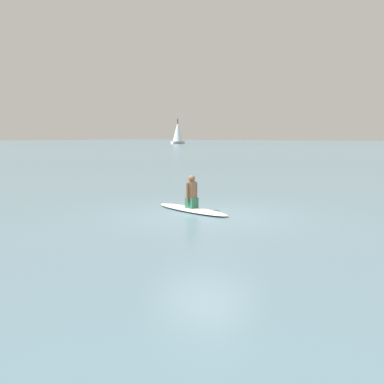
% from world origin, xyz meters
% --- Properties ---
extents(ground_plane, '(400.00, 400.00, 0.00)m').
position_xyz_m(ground_plane, '(0.00, 0.00, 0.00)').
color(ground_plane, slate).
extents(surfboard, '(1.16, 2.80, 0.10)m').
position_xyz_m(surfboard, '(-0.25, -0.63, 0.05)').
color(surfboard, silver).
rests_on(surfboard, ground).
extents(person_paddler, '(0.40, 0.34, 0.91)m').
position_xyz_m(person_paddler, '(-0.25, -0.63, 0.51)').
color(person_paddler, '#26664C').
rests_on(person_paddler, surfboard).
extents(sailboat_near_left, '(4.06, 3.31, 6.71)m').
position_xyz_m(sailboat_near_left, '(-83.78, -68.87, 3.13)').
color(sailboat_near_left, silver).
rests_on(sailboat_near_left, ground).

